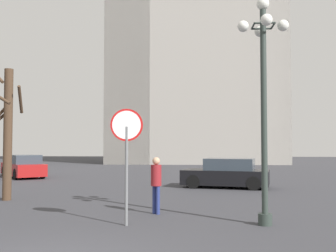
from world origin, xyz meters
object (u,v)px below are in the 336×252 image
object	(u,v)px
stop_sign	(127,142)
parked_car_far_red	(23,167)
pedestrian_walking	(156,179)
bare_tree	(7,128)
street_lamp	(264,85)
cathedral	(195,63)
parked_car_near_black	(227,174)

from	to	relation	value
stop_sign	parked_car_far_red	bearing A→B (deg)	122.54
parked_car_far_red	pedestrian_walking	size ratio (longest dim) A/B	2.70
bare_tree	parked_car_far_red	distance (m)	10.86
street_lamp	bare_tree	world-z (taller)	street_lamp
street_lamp	parked_car_far_red	size ratio (longest dim) A/B	1.30
cathedral	pedestrian_walking	xyz separation A→B (m)	(-1.13, -33.32, -10.33)
cathedral	pedestrian_walking	bearing A→B (deg)	-91.94
pedestrian_walking	bare_tree	bearing A→B (deg)	157.12
street_lamp	pedestrian_walking	bearing A→B (deg)	153.87
bare_tree	parked_car_near_black	bearing A→B (deg)	30.08
parked_car_near_black	parked_car_far_red	world-z (taller)	parked_car_far_red
stop_sign	parked_car_near_black	distance (m)	9.87
cathedral	parked_car_far_red	world-z (taller)	cathedral
pedestrian_walking	stop_sign	bearing A→B (deg)	-108.77
street_lamp	parked_car_near_black	distance (m)	9.40
parked_car_near_black	parked_car_far_red	size ratio (longest dim) A/B	0.96
street_lamp	pedestrian_walking	world-z (taller)	street_lamp
cathedral	parked_car_far_red	size ratio (longest dim) A/B	7.49
stop_sign	parked_car_far_red	distance (m)	16.93
parked_car_near_black	pedestrian_walking	distance (m)	7.91
street_lamp	cathedral	bearing A→B (deg)	93.05
cathedral	stop_sign	bearing A→B (deg)	-92.81
stop_sign	street_lamp	distance (m)	3.89
bare_tree	street_lamp	bearing A→B (deg)	-23.99
cathedral	bare_tree	size ratio (longest dim) A/B	6.77
cathedral	stop_sign	size ratio (longest dim) A/B	11.39
street_lamp	bare_tree	distance (m)	9.76
bare_tree	parked_car_near_black	distance (m)	10.10
stop_sign	pedestrian_walking	distance (m)	2.16
cathedral	street_lamp	bearing A→B (deg)	-86.95
stop_sign	parked_car_near_black	world-z (taller)	stop_sign
street_lamp	parked_car_far_red	distance (m)	19.04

